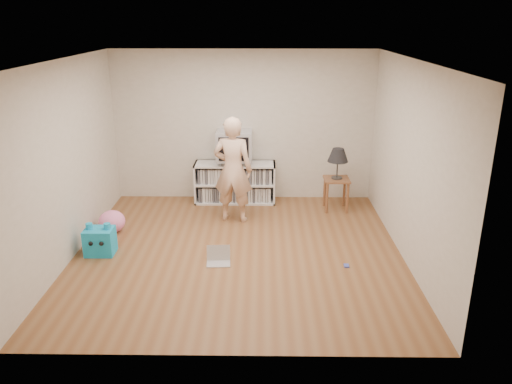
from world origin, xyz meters
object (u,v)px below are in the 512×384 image
object	(u,v)px
person	(233,170)
laptop	(218,258)
media_unit	(235,182)
crt_tv	(234,145)
side_table	(336,186)
table_lamp	(338,156)
plush_blue	(100,241)
plush_pink	(112,221)
dvd_deck	(235,161)

from	to	relation	value
person	laptop	world-z (taller)	person
media_unit	crt_tv	bearing A→B (deg)	-90.00
crt_tv	side_table	size ratio (longest dim) A/B	1.09
crt_tv	table_lamp	size ratio (longest dim) A/B	1.17
laptop	plush_blue	bearing A→B (deg)	168.33
table_lamp	person	size ratio (longest dim) A/B	0.31
person	plush_blue	world-z (taller)	person
media_unit	plush_blue	bearing A→B (deg)	-129.69
table_lamp	laptop	size ratio (longest dim) A/B	1.58
table_lamp	plush_pink	size ratio (longest dim) A/B	1.30
laptop	plush_pink	size ratio (longest dim) A/B	0.83
laptop	plush_blue	xyz separation A→B (m)	(-1.65, 0.24, 0.13)
crt_tv	person	size ratio (longest dim) A/B	0.36
media_unit	crt_tv	xyz separation A→B (m)	(0.00, -0.02, 0.67)
table_lamp	person	xyz separation A→B (m)	(-1.70, -0.49, -0.10)
dvd_deck	plush_blue	distance (m)	2.78
media_unit	laptop	bearing A→B (deg)	-92.46
side_table	table_lamp	size ratio (longest dim) A/B	1.07
side_table	media_unit	bearing A→B (deg)	167.36
table_lamp	plush_blue	distance (m)	3.95
table_lamp	person	world-z (taller)	person
dvd_deck	crt_tv	xyz separation A→B (m)	(0.00, -0.00, 0.29)
laptop	side_table	bearing A→B (deg)	43.64
side_table	plush_pink	bearing A→B (deg)	-164.39
media_unit	plush_pink	size ratio (longest dim) A/B	3.54
table_lamp	laptop	distance (m)	2.82
media_unit	dvd_deck	bearing A→B (deg)	-90.00
crt_tv	plush_pink	xyz separation A→B (m)	(-1.80, -1.35, -0.85)
dvd_deck	person	size ratio (longest dim) A/B	0.27
side_table	plush_blue	world-z (taller)	side_table
media_unit	person	world-z (taller)	person
plush_blue	plush_pink	size ratio (longest dim) A/B	1.14
dvd_deck	plush_pink	xyz separation A→B (m)	(-1.80, -1.35, -0.57)
crt_tv	plush_pink	size ratio (longest dim) A/B	1.52
crt_tv	person	world-z (taller)	person
side_table	plush_blue	bearing A→B (deg)	-153.58
media_unit	person	bearing A→B (deg)	-88.69
table_lamp	laptop	world-z (taller)	table_lamp
media_unit	table_lamp	xyz separation A→B (m)	(1.72, -0.39, 0.59)
side_table	laptop	size ratio (longest dim) A/B	1.68
dvd_deck	plush_blue	world-z (taller)	dvd_deck
crt_tv	table_lamp	world-z (taller)	crt_tv
dvd_deck	side_table	size ratio (longest dim) A/B	0.82
dvd_deck	laptop	distance (m)	2.43
table_lamp	person	bearing A→B (deg)	-163.90
dvd_deck	person	world-z (taller)	person
media_unit	side_table	bearing A→B (deg)	-12.64
crt_tv	plush_blue	xyz separation A→B (m)	(-1.75, -2.09, -0.83)
crt_tv	table_lamp	distance (m)	1.76
laptop	table_lamp	bearing A→B (deg)	43.64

